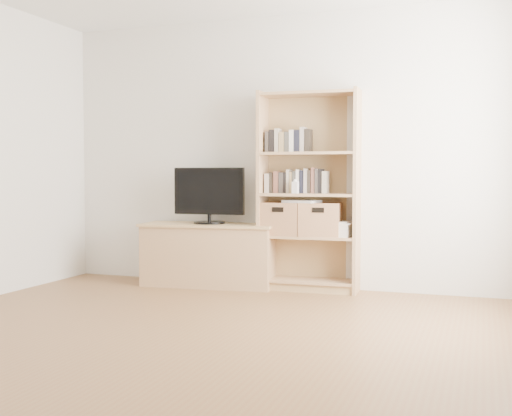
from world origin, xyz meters
The scene contains 12 objects.
floor centered at (0.00, 0.00, 0.00)m, with size 4.50×5.00×0.01m, color brown.
back_wall centered at (0.00, 2.50, 1.30)m, with size 4.50×0.02×2.60m, color silver.
tv_stand centered at (-0.67, 2.26, 0.29)m, with size 1.26×0.47×0.58m, color tan.
bookshelf centered at (0.30, 2.34, 0.93)m, with size 0.93×0.33×1.85m, color tan.
television centered at (-0.67, 2.26, 0.88)m, with size 0.70×0.05×0.55m, color black.
books_row_mid centered at (0.30, 2.36, 1.03)m, with size 0.89×0.17×0.24m, color #A5978C.
books_row_upper centered at (0.09, 2.35, 1.38)m, with size 0.34×0.13×0.18m, color #A5978C.
baby_monitor centered at (0.20, 2.23, 0.96)m, with size 0.06×0.04×0.11m, color white.
basket_left centered at (0.05, 2.32, 0.67)m, with size 0.37×0.30×0.30m, color #9E6D47.
basket_right centered at (0.41, 2.33, 0.67)m, with size 0.37×0.31×0.31m, color #9E6D47.
laptop centered at (0.24, 2.31, 0.83)m, with size 0.31×0.22×0.02m, color silver.
magazine_stack centered at (0.62, 2.34, 0.57)m, with size 0.17×0.25×0.11m, color beige.
Camera 1 is at (1.82, -3.42, 1.08)m, focal length 45.00 mm.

